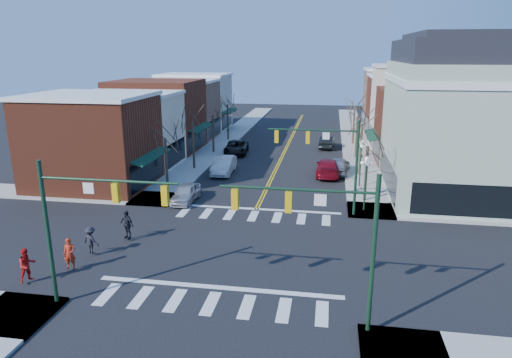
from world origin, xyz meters
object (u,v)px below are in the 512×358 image
at_px(lamppost_midblock, 361,156).
at_px(car_right_near, 328,167).
at_px(victorian_corner, 467,117).
at_px(car_right_mid, 339,166).
at_px(car_right_far, 327,142).
at_px(car_left_mid, 224,165).
at_px(car_left_far, 236,147).
at_px(pedestrian_red_b, 27,265).
at_px(car_left_near, 186,193).
at_px(pedestrian_dark_a, 127,224).
at_px(pedestrian_dark_b, 91,240).
at_px(lamppost_corner, 366,175).
at_px(pedestrian_red_a, 70,254).

bearing_deg(lamppost_midblock, car_right_near, 127.24).
relative_size(victorian_corner, car_right_mid, 2.93).
bearing_deg(victorian_corner, car_right_far, 122.95).
height_order(car_left_mid, car_right_far, car_left_mid).
xyz_separation_m(car_left_far, car_right_mid, (11.98, -7.33, 0.05)).
height_order(car_right_far, pedestrian_red_b, pedestrian_red_b).
bearing_deg(car_right_near, pedestrian_red_b, 58.62).
height_order(car_left_near, pedestrian_dark_a, pedestrian_dark_a).
bearing_deg(car_right_mid, pedestrian_dark_b, 62.92).
xyz_separation_m(car_left_far, car_right_near, (10.95, -8.28, 0.05)).
relative_size(car_left_near, pedestrian_dark_b, 2.49).
bearing_deg(pedestrian_red_b, car_right_far, 11.40).
height_order(car_left_near, pedestrian_red_b, pedestrian_red_b).
height_order(lamppost_corner, car_right_near, lamppost_corner).
bearing_deg(lamppost_corner, car_right_far, 97.56).
xyz_separation_m(victorian_corner, lamppost_corner, (-8.30, -6.00, -3.70)).
relative_size(lamppost_midblock, car_left_near, 1.03).
height_order(lamppost_midblock, pedestrian_red_b, lamppost_midblock).
relative_size(lamppost_corner, pedestrian_red_b, 2.34).
bearing_deg(pedestrian_dark_a, pedestrian_red_a, -82.53).
relative_size(car_left_near, car_right_far, 0.90).
bearing_deg(car_left_mid, pedestrian_dark_a, -99.93).
xyz_separation_m(car_right_near, car_right_far, (-0.30, 13.42, -0.05)).
bearing_deg(car_left_near, car_right_near, 42.70).
distance_m(victorian_corner, car_left_far, 26.06).
height_order(lamppost_midblock, car_left_far, lamppost_midblock).
xyz_separation_m(pedestrian_red_a, pedestrian_dark_a, (1.28, 4.55, 0.06)).
xyz_separation_m(car_left_far, pedestrian_dark_b, (-2.85, -29.09, 0.22)).
xyz_separation_m(car_left_mid, pedestrian_red_b, (-5.02, -23.67, 0.21)).
bearing_deg(car_right_near, car_left_far, -36.43).
relative_size(lamppost_corner, pedestrian_red_a, 2.42).
relative_size(lamppost_midblock, car_left_mid, 0.83).
xyz_separation_m(victorian_corner, car_right_mid, (-10.10, 5.18, -5.83)).
distance_m(lamppost_corner, lamppost_midblock, 6.50).
bearing_deg(pedestrian_red_a, pedestrian_dark_a, 59.53).
bearing_deg(pedestrian_dark_a, pedestrian_red_b, -90.17).
distance_m(car_right_near, pedestrian_red_b, 28.95).
bearing_deg(car_left_near, car_left_far, 89.88).
bearing_deg(car_right_near, victorian_corner, 159.86).
bearing_deg(lamppost_midblock, car_right_far, 100.37).
height_order(lamppost_corner, car_left_near, lamppost_corner).
bearing_deg(pedestrian_red_b, lamppost_corner, -18.79).
distance_m(pedestrian_dark_a, pedestrian_dark_b, 2.77).
bearing_deg(victorian_corner, pedestrian_dark_a, -149.43).
bearing_deg(victorian_corner, car_right_mid, 152.84).
height_order(car_left_mid, pedestrian_dark_a, pedestrian_dark_a).
bearing_deg(car_left_near, car_right_mid, 42.78).
bearing_deg(pedestrian_dark_b, car_right_far, -94.36).
bearing_deg(pedestrian_dark_a, car_left_far, 109.52).
distance_m(lamppost_midblock, car_left_mid, 13.65).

